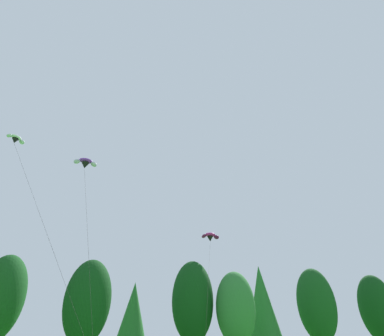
% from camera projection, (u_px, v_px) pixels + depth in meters
% --- Properties ---
extents(treeline_tree_d, '(4.83, 4.83, 11.23)m').
position_uv_depth(treeline_tree_d, '(1.00, 297.00, 32.74)').
color(treeline_tree_d, '#472D19').
rests_on(treeline_tree_d, ground_plane).
extents(treeline_tree_e, '(4.57, 4.57, 10.25)m').
position_uv_depth(treeline_tree_e, '(88.00, 301.00, 30.91)').
color(treeline_tree_e, '#472D19').
rests_on(treeline_tree_e, ground_plane).
extents(treeline_tree_f, '(3.63, 3.63, 9.22)m').
position_uv_depth(treeline_tree_f, '(133.00, 313.00, 36.98)').
color(treeline_tree_f, '#472D19').
rests_on(treeline_tree_f, ground_plane).
extents(treeline_tree_g, '(4.93, 4.93, 11.59)m').
position_uv_depth(treeline_tree_g, '(193.00, 300.00, 36.89)').
color(treeline_tree_g, '#472D19').
rests_on(treeline_tree_g, ground_plane).
extents(treeline_tree_h, '(4.55, 4.55, 10.20)m').
position_uv_depth(treeline_tree_h, '(236.00, 308.00, 35.91)').
color(treeline_tree_h, '#472D19').
rests_on(treeline_tree_h, ground_plane).
extents(treeline_tree_i, '(4.29, 4.29, 12.25)m').
position_uv_depth(treeline_tree_i, '(262.00, 300.00, 41.86)').
color(treeline_tree_i, '#472D19').
rests_on(treeline_tree_i, ground_plane).
extents(treeline_tree_j, '(5.02, 5.02, 11.94)m').
position_uv_depth(treeline_tree_j, '(316.00, 304.00, 42.06)').
color(treeline_tree_j, '#472D19').
rests_on(treeline_tree_j, ground_plane).
extents(treeline_tree_k, '(4.89, 4.89, 11.46)m').
position_uv_depth(treeline_tree_k, '(378.00, 308.00, 43.80)').
color(treeline_tree_k, '#472D19').
rests_on(treeline_tree_k, ground_plane).
extents(parafoil_kite_high_white, '(10.90, 16.06, 20.52)m').
position_uv_depth(parafoil_kite_high_white, '(16.00, 139.00, 33.35)').
color(parafoil_kite_high_white, white).
extents(parafoil_kite_mid_magenta, '(9.39, 17.22, 14.71)m').
position_uv_depth(parafoil_kite_mid_magenta, '(210.00, 237.00, 43.79)').
color(parafoil_kite_mid_magenta, '#D12893').
extents(parafoil_kite_far_purple, '(3.66, 13.58, 17.97)m').
position_uv_depth(parafoil_kite_far_purple, '(85.00, 163.00, 32.65)').
color(parafoil_kite_far_purple, purple).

